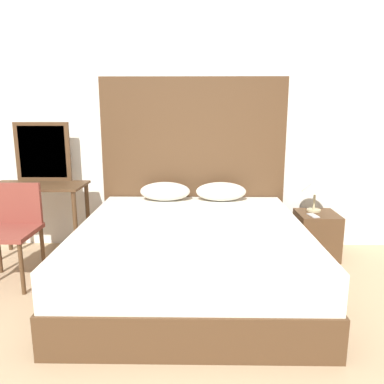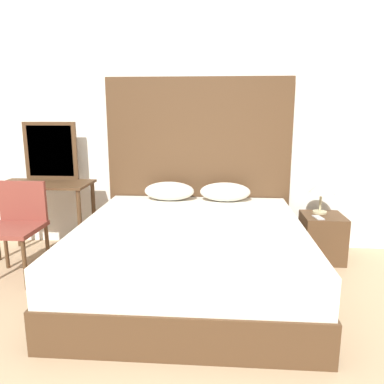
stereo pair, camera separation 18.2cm
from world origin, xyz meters
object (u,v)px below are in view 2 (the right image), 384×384
object	(u,v)px
bed	(191,256)
nightstand	(322,237)
phone_on_bed	(237,214)
table_lamp	(321,188)
vanity_desk	(45,196)
chair	(16,222)
phone_on_nightstand	(318,217)

from	to	relation	value
bed	nightstand	distance (m)	1.49
bed	phone_on_bed	size ratio (longest dim) A/B	12.86
table_lamp	vanity_desk	distance (m)	2.87
bed	vanity_desk	distance (m)	1.77
bed	table_lamp	size ratio (longest dim) A/B	6.05
table_lamp	chair	size ratio (longest dim) A/B	0.39
chair	bed	bearing A→B (deg)	-5.39
phone_on_bed	table_lamp	distance (m)	1.04
nightstand	phone_on_nightstand	size ratio (longest dim) A/B	2.97
phone_on_bed	bed	bearing A→B (deg)	-142.89
bed	chair	distance (m)	1.64
table_lamp	phone_on_nightstand	bearing A→B (deg)	-107.95
phone_on_bed	phone_on_nightstand	distance (m)	0.89
table_lamp	phone_on_nightstand	xyz separation A→B (m)	(-0.06, -0.19, -0.26)
nightstand	chair	world-z (taller)	chair
vanity_desk	nightstand	bearing A→B (deg)	1.14
chair	nightstand	bearing A→B (deg)	11.31
bed	phone_on_nightstand	world-z (taller)	bed
bed	nightstand	world-z (taller)	bed
table_lamp	chair	world-z (taller)	chair
nightstand	phone_on_nightstand	world-z (taller)	phone_on_nightstand
table_lamp	phone_on_nightstand	distance (m)	0.33
nightstand	bed	bearing A→B (deg)	-150.40
table_lamp	vanity_desk	xyz separation A→B (m)	(-2.87, -0.14, -0.10)
phone_on_bed	table_lamp	xyz separation A→B (m)	(0.88, 0.52, 0.15)
phone_on_nightstand	chair	distance (m)	2.88
nightstand	table_lamp	bearing A→B (deg)	101.87
bed	phone_on_nightstand	size ratio (longest dim) A/B	12.82
bed	nightstand	bearing A→B (deg)	29.60
phone_on_bed	phone_on_nightstand	xyz separation A→B (m)	(0.82, 0.33, -0.11)
phone_on_bed	table_lamp	world-z (taller)	table_lamp
table_lamp	chair	distance (m)	2.98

